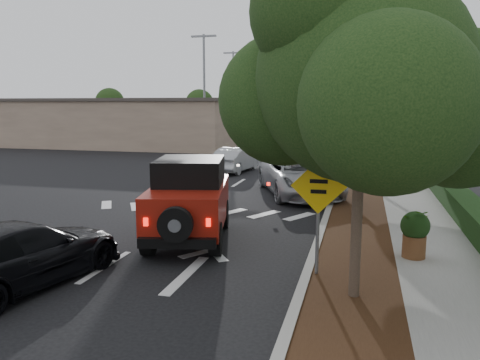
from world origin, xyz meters
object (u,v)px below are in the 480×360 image
(black_suv_oncoming, at_px, (21,254))
(speed_hump_sign, at_px, (318,201))
(silver_suv_ahead, at_px, (300,176))
(red_jeep, at_px, (190,198))

(black_suv_oncoming, xyz_separation_m, speed_hump_sign, (5.86, 1.89, 1.04))
(silver_suv_ahead, distance_m, speed_hump_sign, 9.52)
(silver_suv_ahead, distance_m, black_suv_oncoming, 12.01)
(silver_suv_ahead, bearing_deg, speed_hump_sign, -101.94)
(red_jeep, height_order, black_suv_oncoming, red_jeep)
(red_jeep, height_order, speed_hump_sign, speed_hump_sign)
(black_suv_oncoming, distance_m, speed_hump_sign, 6.25)
(silver_suv_ahead, relative_size, black_suv_oncoming, 1.23)
(red_jeep, bearing_deg, black_suv_oncoming, -129.91)
(black_suv_oncoming, height_order, speed_hump_sign, speed_hump_sign)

